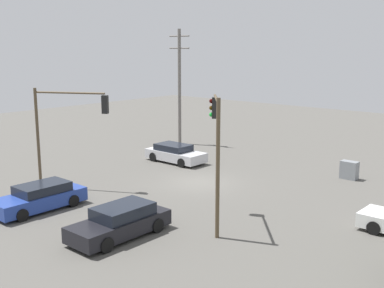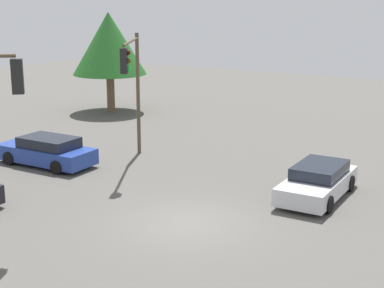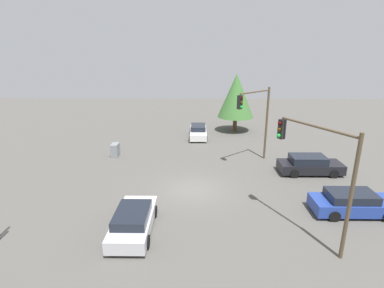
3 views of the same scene
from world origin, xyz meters
The scene contains 9 objects.
ground_plane centered at (0.00, 0.00, 0.00)m, with size 80.00×80.00×0.00m, color #54514C.
sedan_white centered at (12.95, -0.45, 0.64)m, with size 4.52×1.89×1.32m.
sedan_blue centered at (-2.91, -9.35, 0.66)m, with size 2.00×4.79×1.36m.
sedan_silver centered at (-4.90, 3.06, 0.64)m, with size 4.60×2.04×1.31m.
sedan_dark centered at (3.04, -8.97, 0.69)m, with size 2.01×4.74×1.42m.
traffic_signal_main centered at (-5.25, -5.99, 4.15)m, with size 4.18×2.44×5.98m.
traffic_signal_cross centered at (5.40, -5.13, 4.27)m, with size 2.68×3.02×6.24m.
electrical_cabinet centered at (6.72, 7.02, 0.58)m, with size 1.08×0.60×1.16m, color gray.
tree_right centered at (15.65, -4.77, 4.16)m, with size 4.10×4.10×6.64m.
Camera 3 is at (-18.55, -0.18, 9.16)m, focal length 28.00 mm.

